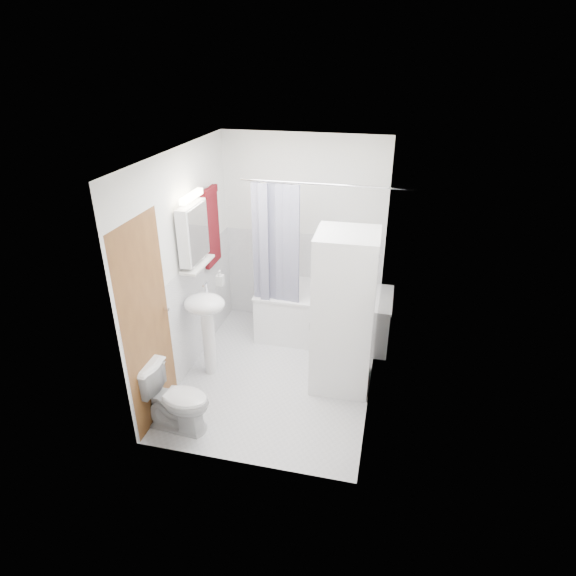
% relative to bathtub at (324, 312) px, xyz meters
% --- Properties ---
extents(floor, '(2.60, 2.60, 0.00)m').
position_rel_bathtub_xyz_m(floor, '(-0.35, -0.92, -0.34)').
color(floor, silver).
rests_on(floor, ground).
extents(room_walls, '(2.60, 2.60, 2.60)m').
position_rel_bathtub_xyz_m(room_walls, '(-0.35, -0.92, 1.15)').
color(room_walls, white).
rests_on(room_walls, ground).
extents(wainscot, '(1.98, 2.58, 2.58)m').
position_rel_bathtub_xyz_m(wainscot, '(-0.35, -0.63, 0.26)').
color(wainscot, white).
rests_on(wainscot, ground).
extents(door, '(0.05, 2.00, 2.00)m').
position_rel_bathtub_xyz_m(door, '(-1.30, -1.47, 0.66)').
color(door, brown).
rests_on(door, ground).
extents(bathtub, '(1.61, 0.76, 0.61)m').
position_rel_bathtub_xyz_m(bathtub, '(0.00, 0.00, 0.00)').
color(bathtub, white).
rests_on(bathtub, ground).
extents(tub_spout, '(0.04, 0.12, 0.04)m').
position_rel_bathtub_xyz_m(tub_spout, '(0.20, 0.33, 0.59)').
color(tub_spout, silver).
rests_on(tub_spout, room_walls).
extents(curtain_rod, '(1.79, 0.02, 0.02)m').
position_rel_bathtub_xyz_m(curtain_rod, '(0.00, -0.32, 1.66)').
color(curtain_rod, silver).
rests_on(curtain_rod, room_walls).
extents(shower_curtain, '(0.55, 0.02, 1.45)m').
position_rel_bathtub_xyz_m(shower_curtain, '(-0.52, -0.32, 0.91)').
color(shower_curtain, '#121342').
rests_on(shower_curtain, curtain_rod).
extents(sink, '(0.44, 0.37, 1.04)m').
position_rel_bathtub_xyz_m(sink, '(-1.11, -1.02, 0.37)').
color(sink, white).
rests_on(sink, ground).
extents(medicine_cabinet, '(0.13, 0.50, 0.71)m').
position_rel_bathtub_xyz_m(medicine_cabinet, '(-1.26, -0.82, 1.23)').
color(medicine_cabinet, white).
rests_on(medicine_cabinet, room_walls).
extents(shelf, '(0.18, 0.54, 0.02)m').
position_rel_bathtub_xyz_m(shelf, '(-1.24, -0.82, 0.86)').
color(shelf, silver).
rests_on(shelf, room_walls).
extents(shower_caddy, '(0.22, 0.06, 0.02)m').
position_rel_bathtub_xyz_m(shower_caddy, '(0.25, 0.32, 0.81)').
color(shower_caddy, silver).
rests_on(shower_caddy, room_walls).
extents(towel, '(0.07, 0.38, 0.91)m').
position_rel_bathtub_xyz_m(towel, '(-1.29, -0.26, 1.10)').
color(towel, '#5F1110').
rests_on(towel, room_walls).
extents(washer_dryer, '(0.63, 0.61, 1.70)m').
position_rel_bathtub_xyz_m(washer_dryer, '(0.32, -0.88, 0.51)').
color(washer_dryer, white).
rests_on(washer_dryer, ground).
extents(toilet, '(0.69, 0.42, 0.65)m').
position_rel_bathtub_xyz_m(toilet, '(-1.07, -1.92, -0.01)').
color(toilet, white).
rests_on(toilet, ground).
extents(soap_pump, '(0.08, 0.17, 0.08)m').
position_rel_bathtub_xyz_m(soap_pump, '(-1.06, -0.67, 0.61)').
color(soap_pump, gray).
rests_on(soap_pump, sink).
extents(shelf_bottle, '(0.07, 0.18, 0.07)m').
position_rel_bathtub_xyz_m(shelf_bottle, '(-1.24, -0.97, 0.91)').
color(shelf_bottle, gray).
rests_on(shelf_bottle, shelf).
extents(shelf_cup, '(0.10, 0.09, 0.10)m').
position_rel_bathtub_xyz_m(shelf_cup, '(-1.24, -0.70, 0.92)').
color(shelf_cup, gray).
rests_on(shelf_cup, shelf).
extents(shampoo_a, '(0.13, 0.17, 0.13)m').
position_rel_bathtub_xyz_m(shampoo_a, '(-0.00, 0.32, 0.89)').
color(shampoo_a, gray).
rests_on(shampoo_a, shower_caddy).
extents(shampoo_b, '(0.08, 0.21, 0.08)m').
position_rel_bathtub_xyz_m(shampoo_b, '(0.12, 0.32, 0.86)').
color(shampoo_b, '#29279D').
rests_on(shampoo_b, shower_caddy).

